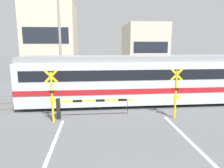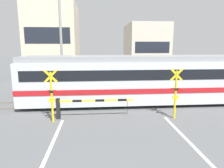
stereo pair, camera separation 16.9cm
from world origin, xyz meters
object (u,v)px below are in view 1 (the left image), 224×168
commuter_train (166,78)px  crossing_barrier_near (79,105)px  pedestrian (93,81)px  crossing_signal_left (52,94)px  crossing_barrier_far (131,85)px  crossing_signal_right (176,91)px

commuter_train → crossing_barrier_near: 6.51m
crossing_barrier_near → pedestrian: size_ratio=2.67×
crossing_signal_left → pedestrian: (2.10, 7.44, -0.62)m
crossing_barrier_near → crossing_barrier_far: size_ratio=1.00×
pedestrian → commuter_train: bearing=-40.1°
crossing_signal_right → pedestrian: crossing_signal_right is taller
crossing_barrier_near → crossing_signal_left: bearing=-160.2°
commuter_train → crossing_signal_right: 3.24m
crossing_barrier_near → pedestrian: (0.78, 6.96, 0.12)m
crossing_barrier_near → crossing_signal_left: crossing_signal_left is taller
commuter_train → crossing_barrier_far: (-1.93, 2.60, -0.97)m
commuter_train → crossing_barrier_near: (-5.84, -2.69, -0.97)m
crossing_barrier_far → crossing_signal_right: crossing_signal_right is taller
pedestrian → crossing_barrier_near: bearing=-96.4°
crossing_barrier_far → crossing_signal_left: bearing=-132.2°
crossing_signal_right → crossing_barrier_near: bearing=174.8°
commuter_train → crossing_signal_right: commuter_train is taller
crossing_signal_right → pedestrian: (-4.45, 7.44, -0.62)m
crossing_barrier_near → crossing_barrier_far: same height
crossing_barrier_near → pedestrian: pedestrian is taller
pedestrian → crossing_signal_right: bearing=-59.1°
crossing_barrier_near → crossing_barrier_far: bearing=53.5°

